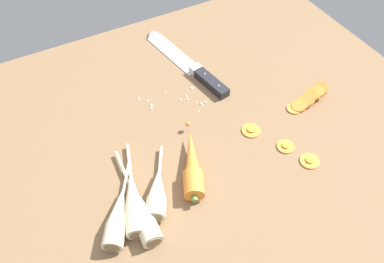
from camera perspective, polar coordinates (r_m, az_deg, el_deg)
name	(u,v)px	position (r cm, az deg, el deg)	size (l,w,h in cm)	color
ground_plane	(188,135)	(91.29, -0.59, -0.56)	(120.00, 90.00, 4.00)	brown
chefs_knife	(183,60)	(106.73, -1.40, 10.53)	(9.14, 34.78, 4.18)	silver
whole_carrot	(192,165)	(81.11, 0.05, -4.96)	(10.64, 18.99, 4.20)	orange
parsnip_front	(133,201)	(77.48, -8.63, -10.15)	(8.80, 21.91, 4.00)	beige
parsnip_mid_left	(140,209)	(76.49, -7.71, -11.25)	(4.86, 23.40, 4.00)	beige
parsnip_mid_right	(118,216)	(76.40, -10.87, -12.18)	(12.04, 17.87, 4.00)	beige
parsnip_back	(157,192)	(78.01, -5.15, -8.87)	(10.53, 16.49, 4.00)	beige
carrot_slice_stack	(308,99)	(98.88, 16.69, 4.64)	(11.98, 4.55, 3.69)	orange
carrot_slice_stray_near	(251,130)	(90.31, 8.72, 0.24)	(4.40, 4.40, 0.70)	orange
carrot_slice_stray_mid	(286,146)	(88.80, 13.64, -2.09)	(3.93, 3.93, 0.70)	orange
carrot_slice_stray_far	(310,160)	(87.72, 16.97, -4.11)	(4.24, 4.24, 0.70)	orange
mince_crumbs	(177,100)	(95.96, -2.25, 4.70)	(14.79, 11.20, 0.78)	silver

